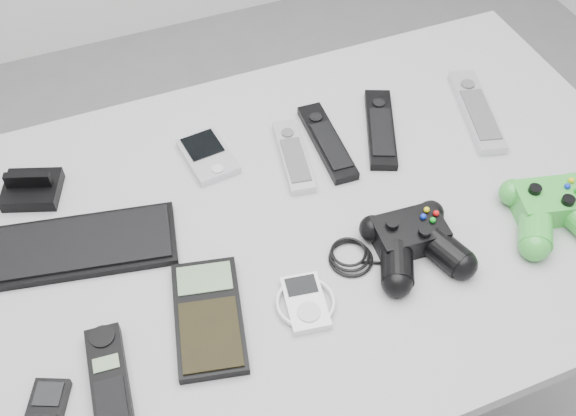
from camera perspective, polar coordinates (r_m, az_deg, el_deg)
name	(u,v)px	position (r m, az deg, el deg)	size (l,w,h in m)	color
floor	(304,405)	(1.82, 1.35, -16.33)	(3.50, 3.50, 0.00)	slate
desk	(310,241)	(1.16, 1.87, -2.81)	(1.21, 0.78, 0.81)	#97989A
pda_keyboard	(84,245)	(1.11, -16.86, -3.00)	(0.29, 0.12, 0.02)	black
dock_bracket	(30,185)	(1.20, -21.00, 1.87)	(0.09, 0.08, 0.05)	black
pda	(208,156)	(1.19, -6.81, 4.43)	(0.07, 0.12, 0.02)	silver
remote_silver_a	(293,156)	(1.19, 0.46, 4.46)	(0.04, 0.17, 0.02)	silver
remote_black_a	(327,141)	(1.21, 3.32, 5.65)	(0.04, 0.19, 0.02)	black
remote_black_b	(381,128)	(1.25, 7.84, 6.73)	(0.05, 0.20, 0.02)	black
remote_silver_b	(477,110)	(1.32, 15.67, 7.97)	(0.05, 0.22, 0.02)	#BBBDC3
cordless_handset	(109,378)	(0.97, -14.91, -13.76)	(0.05, 0.16, 0.02)	black
calculator	(209,316)	(0.99, -6.74, -9.10)	(0.10, 0.19, 0.02)	black
mp3_player	(305,302)	(1.00, 1.48, -7.97)	(0.09, 0.09, 0.02)	white
controller_black	(414,240)	(1.06, 10.59, -2.69)	(0.26, 0.16, 0.05)	black
controller_green	(555,208)	(1.16, 21.64, -0.03)	(0.16, 0.17, 0.05)	#268C2D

